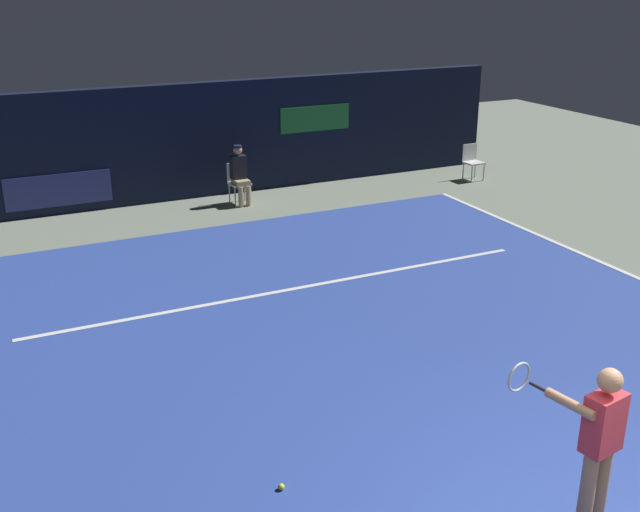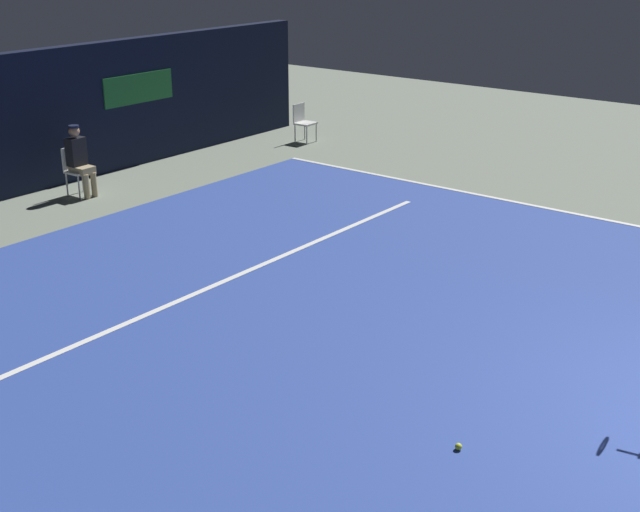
% 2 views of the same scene
% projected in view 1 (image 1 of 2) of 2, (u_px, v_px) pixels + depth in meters
% --- Properties ---
extents(ground_plane, '(32.61, 32.61, 0.00)m').
position_uv_depth(ground_plane, '(349.00, 340.00, 10.84)').
color(ground_plane, gray).
extents(court_surface, '(11.09, 11.42, 0.01)m').
position_uv_depth(court_surface, '(349.00, 339.00, 10.84)').
color(court_surface, '#2D479E').
rests_on(court_surface, ground).
extents(line_sideline_left, '(0.10, 11.42, 0.01)m').
position_uv_depth(line_sideline_left, '(633.00, 276.00, 13.07)').
color(line_sideline_left, white).
rests_on(line_sideline_left, court_surface).
extents(line_service, '(8.65, 0.10, 0.01)m').
position_uv_depth(line_service, '(293.00, 289.00, 12.53)').
color(line_service, white).
rests_on(line_service, court_surface).
extents(back_wall, '(16.09, 0.33, 2.60)m').
position_uv_depth(back_wall, '(183.00, 142.00, 17.22)').
color(back_wall, black).
rests_on(back_wall, ground).
extents(tennis_player, '(0.74, 0.93, 1.73)m').
position_uv_depth(tennis_player, '(598.00, 442.00, 6.78)').
color(tennis_player, tan).
rests_on(tennis_player, ground).
extents(line_judge_on_chair, '(0.46, 0.54, 1.32)m').
position_uv_depth(line_judge_on_chair, '(240.00, 174.00, 16.95)').
color(line_judge_on_chair, white).
rests_on(line_judge_on_chair, ground).
extents(courtside_chair_near, '(0.46, 0.43, 0.88)m').
position_uv_depth(courtside_chair_near, '(472.00, 160.00, 19.03)').
color(courtside_chair_near, white).
rests_on(courtside_chair_near, ground).
extents(tennis_ball, '(0.07, 0.07, 0.07)m').
position_uv_depth(tennis_ball, '(281.00, 487.00, 7.67)').
color(tennis_ball, '#CCE033').
rests_on(tennis_ball, court_surface).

